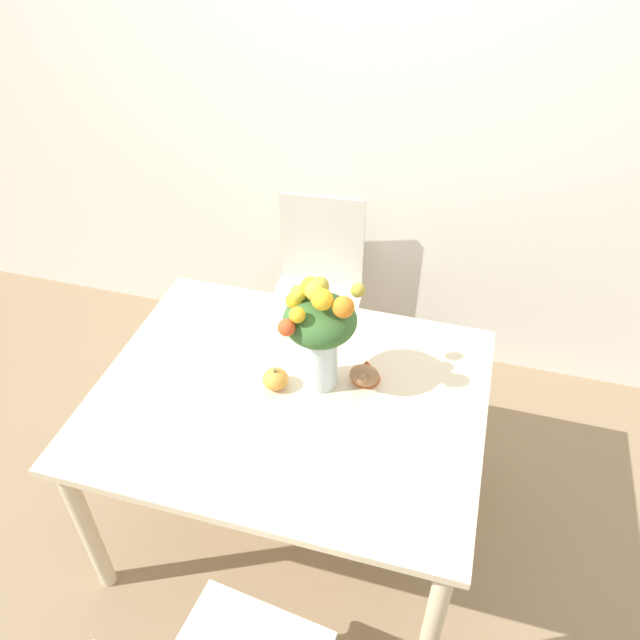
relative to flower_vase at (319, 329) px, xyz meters
The scene contains 7 objects.
ground_plane 0.98m from the flower_vase, 136.38° to the right, with size 12.00×12.00×0.00m, color #8E7556.
wall_back 1.18m from the flower_vase, 94.33° to the left, with size 8.00×0.06×2.70m.
dining_table 0.35m from the flower_vase, 136.38° to the right, with size 1.31×1.03×0.73m.
flower_vase is the anchor object (origin of this frame).
pumpkin 0.25m from the flower_vase, 156.11° to the right, with size 0.09×0.09×0.08m.
turkey_figurine 0.25m from the flower_vase, 17.60° to the left, with size 0.10×0.14×0.08m.
dining_chair_near_window 1.00m from the flower_vase, 106.54° to the left, with size 0.45×0.45×0.91m.
Camera 1 is at (0.50, -1.38, 2.27)m, focal length 35.00 mm.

